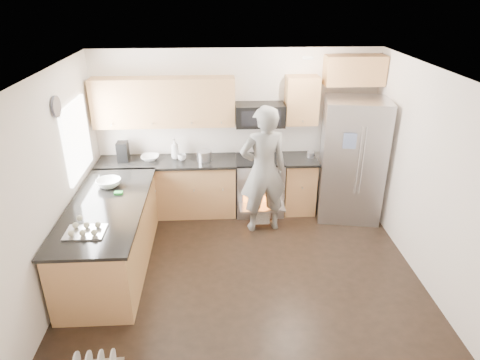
{
  "coord_description": "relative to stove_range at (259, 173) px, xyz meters",
  "views": [
    {
      "loc": [
        -0.31,
        -4.62,
        3.49
      ],
      "look_at": [
        -0.03,
        0.5,
        1.11
      ],
      "focal_mm": 32.0,
      "sensor_mm": 36.0,
      "label": 1
    }
  ],
  "objects": [
    {
      "name": "ground",
      "position": [
        -0.35,
        -1.69,
        -0.68
      ],
      "size": [
        4.5,
        4.5,
        0.0
      ],
      "primitive_type": "plane",
      "color": "black",
      "rests_on": "ground"
    },
    {
      "name": "room_shell",
      "position": [
        -0.39,
        -1.68,
        1.0
      ],
      "size": [
        4.54,
        4.04,
        2.62
      ],
      "color": "white",
      "rests_on": "ground"
    },
    {
      "name": "back_cabinet_run",
      "position": [
        -0.93,
        0.05,
        0.29
      ],
      "size": [
        4.45,
        0.64,
        2.5
      ],
      "color": "tan",
      "rests_on": "ground"
    },
    {
      "name": "peninsula",
      "position": [
        -2.1,
        -1.44,
        -0.21
      ],
      "size": [
        0.96,
        2.36,
        1.03
      ],
      "color": "tan",
      "rests_on": "ground"
    },
    {
      "name": "stove_range",
      "position": [
        0.0,
        0.0,
        0.0
      ],
      "size": [
        0.76,
        0.97,
        1.79
      ],
      "color": "#B7B7BC",
      "rests_on": "ground"
    },
    {
      "name": "refrigerator",
      "position": [
        1.42,
        -0.24,
        0.29
      ],
      "size": [
        1.06,
        0.89,
        1.93
      ],
      "rotation": [
        0.0,
        0.0,
        -0.17
      ],
      "color": "#B7B7BC",
      "rests_on": "ground"
    },
    {
      "name": "person",
      "position": [
        -0.0,
        -0.59,
        0.3
      ],
      "size": [
        0.79,
        0.59,
        1.96
      ],
      "primitive_type": "imported",
      "rotation": [
        0.0,
        0.0,
        3.32
      ],
      "color": "gray",
      "rests_on": "ground"
    }
  ]
}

